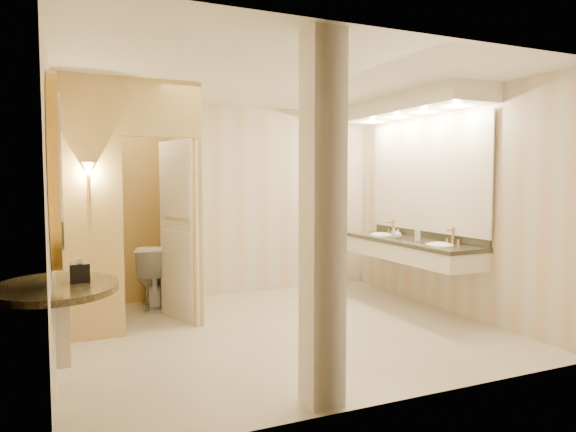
# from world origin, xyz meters

# --- Properties ---
(floor) EXTENTS (4.50, 4.50, 0.00)m
(floor) POSITION_xyz_m (0.00, 0.00, 0.00)
(floor) COLOR beige
(floor) RESTS_ON ground
(ceiling) EXTENTS (4.50, 4.50, 0.00)m
(ceiling) POSITION_xyz_m (0.00, 0.00, 2.70)
(ceiling) COLOR silver
(ceiling) RESTS_ON wall_back
(wall_back) EXTENTS (4.50, 0.02, 2.70)m
(wall_back) POSITION_xyz_m (0.00, 2.00, 1.35)
(wall_back) COLOR beige
(wall_back) RESTS_ON floor
(wall_front) EXTENTS (4.50, 0.02, 2.70)m
(wall_front) POSITION_xyz_m (0.00, -2.00, 1.35)
(wall_front) COLOR beige
(wall_front) RESTS_ON floor
(wall_left) EXTENTS (0.02, 4.00, 2.70)m
(wall_left) POSITION_xyz_m (-2.25, 0.00, 1.35)
(wall_left) COLOR beige
(wall_left) RESTS_ON floor
(wall_right) EXTENTS (0.02, 4.00, 2.70)m
(wall_right) POSITION_xyz_m (2.25, 0.00, 1.35)
(wall_right) COLOR beige
(wall_right) RESTS_ON floor
(toilet_closet) EXTENTS (1.50, 1.55, 2.70)m
(toilet_closet) POSITION_xyz_m (-1.12, 0.97, 1.39)
(toilet_closet) COLOR tan
(toilet_closet) RESTS_ON floor
(wall_sconce) EXTENTS (0.14, 0.14, 0.42)m
(wall_sconce) POSITION_xyz_m (-1.93, 0.43, 1.73)
(wall_sconce) COLOR #BF893D
(wall_sconce) RESTS_ON toilet_closet
(vanity) EXTENTS (0.75, 2.48, 2.09)m
(vanity) POSITION_xyz_m (1.98, 0.40, 1.63)
(vanity) COLOR silver
(vanity) RESTS_ON floor
(console_shelf) EXTENTS (1.11, 1.11, 2.00)m
(console_shelf) POSITION_xyz_m (-2.21, -0.97, 1.35)
(console_shelf) COLOR black
(console_shelf) RESTS_ON floor
(pillar) EXTENTS (0.26, 0.26, 2.70)m
(pillar) POSITION_xyz_m (-0.45, -1.80, 1.35)
(pillar) COLOR silver
(pillar) RESTS_ON floor
(tissue_box) EXTENTS (0.14, 0.14, 0.14)m
(tissue_box) POSITION_xyz_m (-2.06, -0.94, 0.95)
(tissue_box) COLOR black
(tissue_box) RESTS_ON console_shelf
(toilet) EXTENTS (0.54, 0.85, 0.82)m
(toilet) POSITION_xyz_m (-1.13, 1.62, 0.41)
(toilet) COLOR white
(toilet) RESTS_ON floor
(soap_bottle_a) EXTENTS (0.08, 0.08, 0.14)m
(soap_bottle_a) POSITION_xyz_m (1.86, 0.59, 0.94)
(soap_bottle_a) COLOR beige
(soap_bottle_a) RESTS_ON vanity
(soap_bottle_b) EXTENTS (0.11, 0.11, 0.13)m
(soap_bottle_b) POSITION_xyz_m (1.85, 0.49, 0.94)
(soap_bottle_b) COLOR silver
(soap_bottle_b) RESTS_ON vanity
(soap_bottle_c) EXTENTS (0.08, 0.08, 0.20)m
(soap_bottle_c) POSITION_xyz_m (1.89, 0.13, 0.97)
(soap_bottle_c) COLOR #C6B28C
(soap_bottle_c) RESTS_ON vanity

